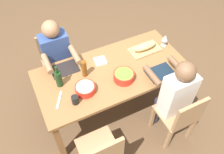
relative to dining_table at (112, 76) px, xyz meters
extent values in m
plane|color=brown|center=(0.00, 0.00, -0.65)|extent=(8.00, 8.00, 0.00)
cube|color=olive|center=(0.00, 0.00, 0.07)|extent=(1.79, 0.87, 0.04)
cube|color=olive|center=(-0.84, -0.38, -0.30)|extent=(0.07, 0.07, 0.70)
cube|color=olive|center=(0.84, -0.38, -0.30)|extent=(0.07, 0.07, 0.70)
cube|color=olive|center=(-0.84, 0.38, -0.30)|extent=(0.07, 0.07, 0.70)
cube|color=olive|center=(0.84, 0.38, -0.30)|extent=(0.07, 0.07, 0.70)
cube|color=#A87F56|center=(-0.49, -0.68, -0.22)|extent=(0.40, 0.40, 0.03)
cube|color=#A87F56|center=(-0.66, -0.51, -0.44)|extent=(0.04, 0.04, 0.42)
cube|color=#A87F56|center=(-0.32, -0.51, -0.44)|extent=(0.04, 0.04, 0.42)
cube|color=#A87F56|center=(-0.49, 0.68, -0.22)|extent=(0.40, 0.40, 0.03)
cube|color=#A87F56|center=(-0.49, 0.86, 0.00)|extent=(0.38, 0.04, 0.40)
cube|color=#A87F56|center=(-0.32, 0.51, -0.44)|extent=(0.04, 0.04, 0.42)
cube|color=#A87F56|center=(-0.66, 0.51, -0.44)|extent=(0.04, 0.04, 0.42)
cube|color=#A87F56|center=(-0.32, 0.85, -0.44)|extent=(0.04, 0.04, 0.42)
cube|color=#A87F56|center=(-0.66, 0.85, -0.44)|extent=(0.04, 0.04, 0.42)
cylinder|color=#2D2D38|center=(-0.41, 0.46, -0.43)|extent=(0.11, 0.11, 0.45)
cylinder|color=#2D2D38|center=(-0.57, 0.46, -0.43)|extent=(0.11, 0.11, 0.45)
cube|color=#334C8C|center=(-0.49, 0.62, 0.07)|extent=(0.34, 0.20, 0.55)
cylinder|color=#9E7251|center=(-0.32, 0.35, 0.19)|extent=(0.07, 0.30, 0.07)
cylinder|color=#9E7251|center=(-0.66, 0.35, 0.19)|extent=(0.07, 0.30, 0.07)
sphere|color=#9E7251|center=(-0.49, 0.62, 0.44)|extent=(0.21, 0.21, 0.21)
cube|color=#A87F56|center=(0.49, -0.68, -0.22)|extent=(0.40, 0.40, 0.03)
cube|color=#A87F56|center=(0.49, -0.86, 0.00)|extent=(0.38, 0.04, 0.40)
cube|color=#A87F56|center=(0.32, -0.51, -0.44)|extent=(0.04, 0.04, 0.42)
cube|color=#A87F56|center=(0.66, -0.51, -0.44)|extent=(0.04, 0.04, 0.42)
cube|color=#A87F56|center=(0.32, -0.85, -0.44)|extent=(0.04, 0.04, 0.42)
cube|color=#A87F56|center=(0.66, -0.85, -0.44)|extent=(0.04, 0.04, 0.42)
cylinder|color=#2D2D38|center=(0.41, -0.46, -0.43)|extent=(0.11, 0.11, 0.45)
cylinder|color=#2D2D38|center=(0.57, -0.46, -0.43)|extent=(0.11, 0.11, 0.45)
cube|color=white|center=(0.49, -0.62, 0.07)|extent=(0.34, 0.20, 0.55)
cylinder|color=brown|center=(0.32, -0.35, 0.19)|extent=(0.07, 0.30, 0.07)
cylinder|color=brown|center=(0.66, -0.35, 0.19)|extent=(0.07, 0.30, 0.07)
sphere|color=brown|center=(0.49, -0.62, 0.44)|extent=(0.21, 0.21, 0.21)
cylinder|color=red|center=(0.06, -0.17, 0.14)|extent=(0.23, 0.23, 0.10)
cylinder|color=#669E33|center=(0.06, -0.17, 0.17)|extent=(0.21, 0.21, 0.03)
cylinder|color=red|center=(-0.39, -0.14, 0.13)|extent=(0.22, 0.22, 0.09)
cylinder|color=beige|center=(-0.39, -0.14, 0.16)|extent=(0.19, 0.19, 0.03)
cube|color=tan|center=(0.53, 0.14, 0.10)|extent=(0.40, 0.23, 0.02)
ellipsoid|color=tan|center=(0.53, 0.14, 0.15)|extent=(0.32, 0.12, 0.09)
cylinder|color=#193819|center=(-0.61, 0.07, 0.19)|extent=(0.08, 0.08, 0.20)
cylinder|color=#193819|center=(-0.61, 0.07, 0.33)|extent=(0.03, 0.03, 0.09)
cylinder|color=brown|center=(-0.31, 0.08, 0.20)|extent=(0.06, 0.06, 0.22)
cylinder|color=silver|center=(0.81, 0.11, 0.09)|extent=(0.07, 0.07, 0.01)
cylinder|color=silver|center=(0.81, 0.11, 0.13)|extent=(0.01, 0.01, 0.07)
cone|color=silver|center=(0.81, 0.11, 0.21)|extent=(0.08, 0.08, 0.08)
cylinder|color=black|center=(-0.54, -0.24, 0.14)|extent=(0.07, 0.07, 0.10)
cube|color=black|center=(-0.49, 0.28, 0.09)|extent=(0.32, 0.23, 0.01)
cube|color=#142333|center=(0.49, -0.28, 0.09)|extent=(0.32, 0.23, 0.01)
cube|color=silver|center=(-0.69, -0.13, 0.09)|extent=(0.13, 0.21, 0.01)
cube|color=white|center=(-0.06, 0.20, 0.10)|extent=(0.16, 0.16, 0.02)
camera|label=1|loc=(-0.81, -1.65, 2.09)|focal=36.95mm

